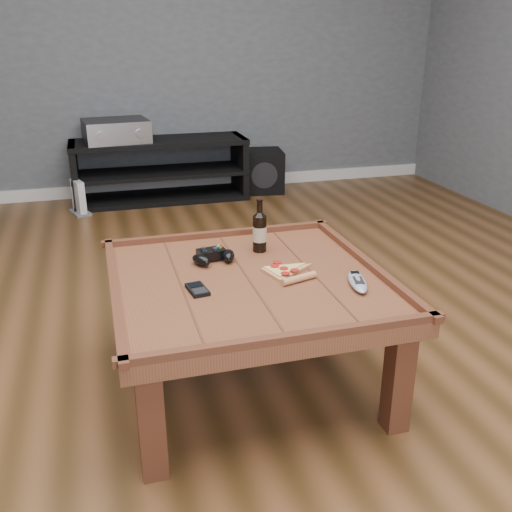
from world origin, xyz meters
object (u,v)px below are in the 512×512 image
object	(u,v)px
pizza_slice	(286,272)
game_controller	(213,256)
av_receiver	(116,131)
coffee_table	(248,292)
remote_control	(357,281)
beer_bottle	(260,230)
subwoofer	(261,171)
media_console	(161,170)
game_console	(79,199)
smartphone	(197,289)

from	to	relation	value
pizza_slice	game_controller	bearing A→B (deg)	123.56
game_controller	av_receiver	size ratio (longest dim) A/B	0.37
coffee_table	remote_control	world-z (taller)	remote_control
beer_bottle	av_receiver	xyz separation A→B (m)	(-0.45, 2.48, 0.04)
coffee_table	subwoofer	distance (m)	2.94
game_controller	beer_bottle	bearing A→B (deg)	9.26
media_console	beer_bottle	size ratio (longest dim) A/B	6.26
beer_bottle	pizza_slice	size ratio (longest dim) A/B	0.76
pizza_slice	av_receiver	size ratio (longest dim) A/B	0.56
remote_control	av_receiver	bearing A→B (deg)	117.63
subwoofer	remote_control	bearing A→B (deg)	-91.71
remote_control	av_receiver	distance (m)	3.00
game_controller	remote_control	bearing A→B (deg)	-46.76
pizza_slice	game_console	size ratio (longest dim) A/B	1.13
smartphone	av_receiver	xyz separation A→B (m)	(-0.12, 2.81, 0.13)
media_console	smartphone	bearing A→B (deg)	-94.10
beer_bottle	remote_control	bearing A→B (deg)	-60.32
beer_bottle	game_controller	bearing A→B (deg)	-162.56
coffee_table	game_controller	world-z (taller)	game_controller
remote_control	av_receiver	world-z (taller)	av_receiver
game_controller	pizza_slice	xyz separation A→B (m)	(0.24, -0.20, -0.02)
subwoofer	game_console	xyz separation A→B (m)	(-1.53, -0.27, -0.06)
game_controller	subwoofer	xyz separation A→B (m)	(0.97, 2.60, -0.30)
coffee_table	subwoofer	size ratio (longest dim) A/B	2.58
game_controller	av_receiver	world-z (taller)	av_receiver
media_console	av_receiver	bearing A→B (deg)	-178.90
beer_bottle	smartphone	xyz separation A→B (m)	(-0.32, -0.32, -0.08)
coffee_table	game_controller	distance (m)	0.23
remote_control	game_console	xyz separation A→B (m)	(-1.02, 2.70, -0.35)
smartphone	game_console	bearing A→B (deg)	91.62
media_console	beer_bottle	xyz separation A→B (m)	(0.12, -2.49, 0.29)
pizza_slice	av_receiver	bearing A→B (deg)	83.28
beer_bottle	subwoofer	xyz separation A→B (m)	(0.75, 2.54, -0.36)
media_console	pizza_slice	bearing A→B (deg)	-86.91
media_console	smartphone	world-z (taller)	media_console
pizza_slice	smartphone	size ratio (longest dim) A/B	2.47
smartphone	subwoofer	bearing A→B (deg)	61.01
game_controller	game_console	world-z (taller)	game_controller
pizza_slice	remote_control	size ratio (longest dim) A/B	1.44
beer_bottle	subwoofer	size ratio (longest dim) A/B	0.56
subwoofer	game_console	bearing A→B (deg)	-161.95
game_console	media_console	bearing A→B (deg)	0.16
pizza_slice	smartphone	bearing A→B (deg)	172.87
smartphone	subwoofer	xyz separation A→B (m)	(1.08, 2.86, -0.28)
av_receiver	subwoofer	distance (m)	1.27
media_console	subwoofer	bearing A→B (deg)	3.14
coffee_table	game_console	world-z (taller)	coffee_table
av_receiver	remote_control	bearing A→B (deg)	-83.06
pizza_slice	av_receiver	xyz separation A→B (m)	(-0.47, 2.75, 0.13)
remote_control	coffee_table	bearing A→B (deg)	169.40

